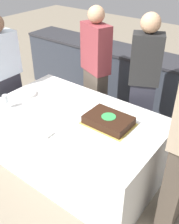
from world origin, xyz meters
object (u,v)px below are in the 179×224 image
at_px(cake, 108,120).
at_px(wine_glass, 5,99).
at_px(plate_stack, 27,94).
at_px(person_seated_left, 5,79).
at_px(person_cutting_cake, 143,86).
at_px(person_standing_back, 95,73).

relative_size(cake, wine_glass, 3.03).
xyz_separation_m(cake, plate_stack, (-1.09, -0.09, -0.02)).
bearing_deg(cake, person_seated_left, -177.59).
bearing_deg(person_seated_left, wine_glass, -126.69).
bearing_deg(person_cutting_cake, person_seated_left, 0.53).
relative_size(cake, plate_stack, 2.23).
xyz_separation_m(person_cutting_cake, person_seated_left, (-1.52, -0.76, -0.06)).
bearing_deg(person_cutting_cake, wine_glass, 20.97).
bearing_deg(plate_stack, person_seated_left, 175.91).
bearing_deg(cake, wine_glass, -157.99).
xyz_separation_m(cake, wine_glass, (-1.04, -0.42, 0.07)).
relative_size(cake, person_seated_left, 0.30).
height_order(wine_glass, person_standing_back, person_standing_back).
height_order(plate_stack, person_seated_left, person_seated_left).
bearing_deg(person_standing_back, cake, 155.54).
bearing_deg(wine_glass, person_cutting_cake, 47.04).
height_order(cake, person_cutting_cake, person_cutting_cake).
relative_size(cake, person_cutting_cake, 0.28).
xyz_separation_m(person_cutting_cake, person_standing_back, (-0.67, 0.00, -0.02)).
bearing_deg(wine_glass, cake, 22.01).
height_order(cake, person_standing_back, person_standing_back).
bearing_deg(person_seated_left, cake, -87.59).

